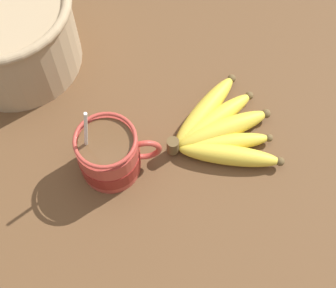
% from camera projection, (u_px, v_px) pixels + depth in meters
% --- Properties ---
extents(table, '(1.26, 1.26, 0.03)m').
position_uv_depth(table, '(155.00, 166.00, 0.78)').
color(table, brown).
rests_on(table, ground).
extents(coffee_mug, '(0.13, 0.10, 0.17)m').
position_uv_depth(coffee_mug, '(109.00, 153.00, 0.73)').
color(coffee_mug, '#B23D33').
rests_on(coffee_mug, table).
extents(banana_bunch, '(0.19, 0.20, 0.04)m').
position_uv_depth(banana_bunch, '(219.00, 131.00, 0.78)').
color(banana_bunch, brown).
rests_on(banana_bunch, table).
extents(woven_basket, '(0.25, 0.25, 0.14)m').
position_uv_depth(woven_basket, '(7.00, 32.00, 0.80)').
color(woven_basket, tan).
rests_on(woven_basket, table).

